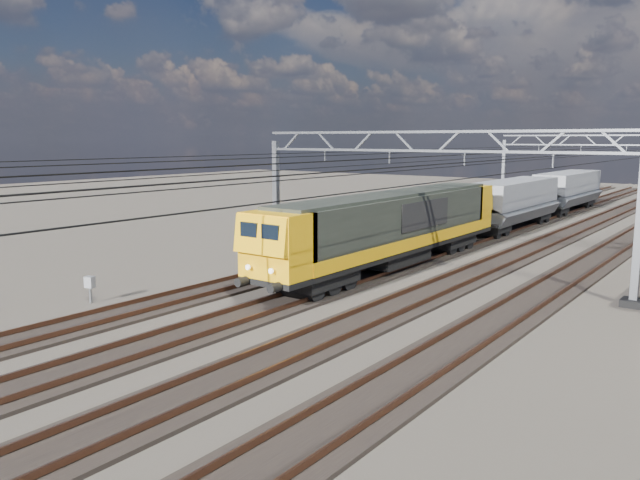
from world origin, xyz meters
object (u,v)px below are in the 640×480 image
Objects in this scene: locomotive at (393,225)px; hopper_wagon_lead at (514,200)px; catenary_gantry_far at (602,169)px; catenary_gantry_mid at (425,197)px; hopper_wagon_mid at (568,188)px; trackside_cabinet at (90,283)px.

hopper_wagon_lead is (-0.00, 17.70, -0.09)m from locomotive.
catenary_gantry_far is 1.53× the size of hopper_wagon_lead.
locomotive is at bearing -90.00° from hopper_wagon_lead.
catenary_gantry_far reaches higher than hopper_wagon_lead.
hopper_wagon_mid is at bearing 93.54° from catenary_gantry_mid.
trackside_cabinet is (-6.61, -30.98, -1.38)m from hopper_wagon_lead.
catenary_gantry_far reaches higher than locomotive.
hopper_wagon_lead is 11.53× the size of trackside_cabinet.
catenary_gantry_far reaches higher than trackside_cabinet.
catenary_gantry_far is 49.68m from trackside_cabinet.
catenary_gantry_far is 1.53× the size of hopper_wagon_mid.
catenary_gantry_far is (0.00, 36.00, 0.00)m from catenary_gantry_mid.
catenary_gantry_far is 0.94× the size of locomotive.
hopper_wagon_lead is (-2.00, -17.85, -1.67)m from catenary_gantry_far.
hopper_wagon_mid is at bearing 90.00° from locomotive.
catenary_gantry_mid is 15.75m from trackside_cabinet.
catenary_gantry_mid is at bearing -12.83° from locomotive.
catenary_gantry_mid is 1.53× the size of hopper_wagon_lead.
hopper_wagon_lead is at bearing -90.00° from hopper_wagon_mid.
catenary_gantry_far is at bearing 83.61° from hopper_wagon_lead.
hopper_wagon_mid is at bearing -118.73° from catenary_gantry_far.
hopper_wagon_lead is (-2.00, 18.15, -1.67)m from catenary_gantry_mid.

